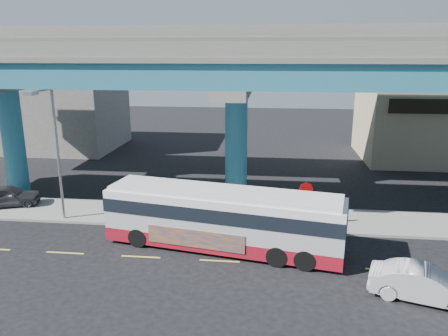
# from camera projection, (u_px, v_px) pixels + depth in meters

# --- Properties ---
(ground) EXTENTS (120.00, 120.00, 0.00)m
(ground) POSITION_uv_depth(u_px,v_px,m) (220.00, 258.00, 21.81)
(ground) COLOR black
(ground) RESTS_ON ground
(sidewalk) EXTENTS (70.00, 4.00, 0.15)m
(sidewalk) POSITION_uv_depth(u_px,v_px,m) (231.00, 217.00, 27.07)
(sidewalk) COLOR gray
(sidewalk) RESTS_ON ground
(lane_markings) EXTENTS (58.00, 0.12, 0.01)m
(lane_markings) POSITION_uv_depth(u_px,v_px,m) (220.00, 261.00, 21.52)
(lane_markings) COLOR #D8C64C
(lane_markings) RESTS_ON ground
(viaduct) EXTENTS (52.00, 12.40, 11.70)m
(viaduct) POSITION_uv_depth(u_px,v_px,m) (237.00, 65.00, 28.18)
(viaduct) COLOR teal
(viaduct) RESTS_ON ground
(building_beige) EXTENTS (14.00, 10.23, 7.00)m
(building_beige) POSITION_uv_depth(u_px,v_px,m) (439.00, 123.00, 41.02)
(building_beige) COLOR tan
(building_beige) RESTS_ON ground
(building_concrete) EXTENTS (12.00, 10.00, 9.00)m
(building_concrete) POSITION_uv_depth(u_px,v_px,m) (59.00, 105.00, 45.82)
(building_concrete) COLOR gray
(building_concrete) RESTS_ON ground
(transit_bus) EXTENTS (12.66, 4.94, 3.18)m
(transit_bus) POSITION_uv_depth(u_px,v_px,m) (223.00, 217.00, 22.51)
(transit_bus) COLOR maroon
(transit_bus) RESTS_ON ground
(sedan) EXTENTS (4.03, 5.24, 1.44)m
(sedan) POSITION_uv_depth(u_px,v_px,m) (424.00, 284.00, 18.00)
(sedan) COLOR silver
(sedan) RESTS_ON ground
(parked_car) EXTENTS (4.24, 5.13, 1.39)m
(parked_car) POSITION_uv_depth(u_px,v_px,m) (7.00, 196.00, 28.60)
(parked_car) COLOR #323338
(parked_car) RESTS_ON sidewalk
(street_lamp) EXTENTS (0.50, 2.60, 8.03)m
(street_lamp) POSITION_uv_depth(u_px,v_px,m) (51.00, 136.00, 24.80)
(street_lamp) COLOR gray
(street_lamp) RESTS_ON sidewalk
(stop_sign) EXTENTS (0.81, 0.15, 2.70)m
(stop_sign) POSITION_uv_depth(u_px,v_px,m) (306.00, 195.00, 24.80)
(stop_sign) COLOR gray
(stop_sign) RESTS_ON sidewalk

